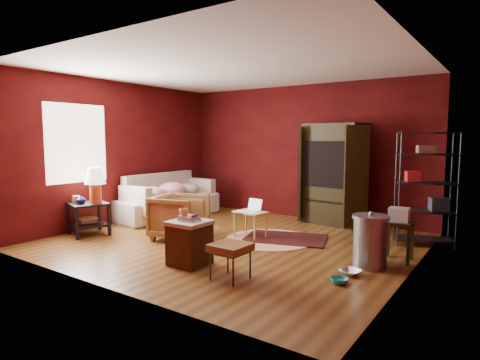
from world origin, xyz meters
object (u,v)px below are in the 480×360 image
at_px(sofa, 168,197).
at_px(hamper, 190,242).
at_px(side_table, 92,195).
at_px(laptop_desk, 251,214).
at_px(tv_armoire, 333,172).
at_px(armchair, 180,215).
at_px(wire_shelving, 427,184).

bearing_deg(sofa, hamper, -123.97).
bearing_deg(side_table, sofa, 90.73).
xyz_separation_m(hamper, laptop_desk, (-0.15, 1.71, 0.09)).
bearing_deg(tv_armoire, laptop_desk, -102.82).
distance_m(sofa, laptop_desk, 2.43).
height_order(side_table, tv_armoire, tv_armoire).
bearing_deg(tv_armoire, armchair, -114.33).
height_order(sofa, laptop_desk, sofa).
height_order(laptop_desk, wire_shelving, wire_shelving).
bearing_deg(hamper, armchair, 138.42).
distance_m(sofa, armchair, 1.85).
bearing_deg(tv_armoire, hamper, -90.68).
bearing_deg(side_table, armchair, 25.95).
bearing_deg(side_table, hamper, -6.40).
bearing_deg(hamper, tv_armoire, 80.81).
height_order(hamper, tv_armoire, tv_armoire).
relative_size(sofa, hamper, 3.29).
bearing_deg(sofa, laptop_desk, -93.90).
xyz_separation_m(sofa, side_table, (0.02, -1.85, 0.27)).
xyz_separation_m(hamper, tv_armoire, (0.58, 3.56, 0.72)).
distance_m(sofa, wire_shelving, 5.01).
bearing_deg(laptop_desk, tv_armoire, 76.66).
xyz_separation_m(sofa, hamper, (2.54, -2.13, -0.13)).
height_order(sofa, tv_armoire, tv_armoire).
height_order(armchair, wire_shelving, wire_shelving).
bearing_deg(wire_shelving, hamper, -152.82).
distance_m(hamper, laptop_desk, 1.72).
bearing_deg(sofa, wire_shelving, -75.25).
relative_size(sofa, laptop_desk, 3.47).
relative_size(hamper, wire_shelving, 0.39).
relative_size(hamper, tv_armoire, 0.35).
bearing_deg(wire_shelving, side_table, -175.23).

